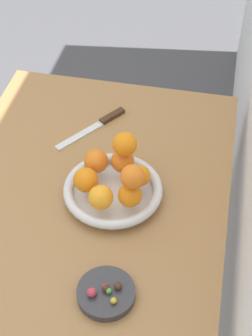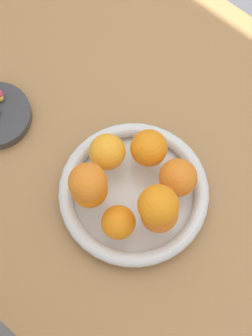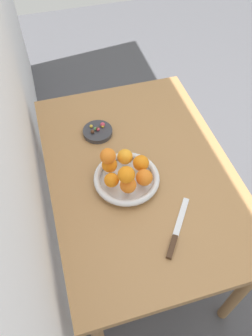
# 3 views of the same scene
# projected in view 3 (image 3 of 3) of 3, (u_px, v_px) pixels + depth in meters

# --- Properties ---
(ground_plane) EXTENTS (6.00, 6.00, 0.00)m
(ground_plane) POSITION_uv_depth(u_px,v_px,m) (136.00, 245.00, 1.95)
(ground_plane) COLOR #4C4C51
(dining_table) EXTENTS (1.10, 0.76, 0.74)m
(dining_table) POSITION_uv_depth(u_px,v_px,m) (140.00, 181.00, 1.43)
(dining_table) COLOR #9E7042
(dining_table) RESTS_ON ground_plane
(fruit_bowl) EXTENTS (0.26, 0.26, 0.04)m
(fruit_bowl) POSITION_uv_depth(u_px,v_px,m) (127.00, 179.00, 1.31)
(fruit_bowl) COLOR silver
(fruit_bowl) RESTS_ON dining_table
(candy_dish) EXTENTS (0.13, 0.13, 0.02)m
(candy_dish) POSITION_uv_depth(u_px,v_px,m) (98.00, 132.00, 1.48)
(candy_dish) COLOR #333338
(candy_dish) RESTS_ON dining_table
(orange_0) EXTENTS (0.06, 0.06, 0.06)m
(orange_0) POSITION_uv_depth(u_px,v_px,m) (128.00, 185.00, 1.23)
(orange_0) COLOR orange
(orange_0) RESTS_ON fruit_bowl
(orange_1) EXTENTS (0.07, 0.07, 0.07)m
(orange_1) POSITION_uv_depth(u_px,v_px,m) (144.00, 177.00, 1.25)
(orange_1) COLOR orange
(orange_1) RESTS_ON fruit_bowl
(orange_2) EXTENTS (0.06, 0.06, 0.06)m
(orange_2) POSITION_uv_depth(u_px,v_px,m) (141.00, 163.00, 1.29)
(orange_2) COLOR orange
(orange_2) RESTS_ON fruit_bowl
(orange_3) EXTENTS (0.06, 0.06, 0.06)m
(orange_3) POSITION_uv_depth(u_px,v_px,m) (125.00, 157.00, 1.31)
(orange_3) COLOR orange
(orange_3) RESTS_ON fruit_bowl
(orange_4) EXTENTS (0.06, 0.06, 0.06)m
(orange_4) POSITION_uv_depth(u_px,v_px,m) (110.00, 165.00, 1.29)
(orange_4) COLOR orange
(orange_4) RESTS_ON fruit_bowl
(orange_5) EXTENTS (0.06, 0.06, 0.06)m
(orange_5) POSITION_uv_depth(u_px,v_px,m) (112.00, 180.00, 1.24)
(orange_5) COLOR orange
(orange_5) RESTS_ON fruit_bowl
(orange_6) EXTENTS (0.06, 0.06, 0.06)m
(orange_6) POSITION_uv_depth(u_px,v_px,m) (108.00, 156.00, 1.23)
(orange_6) COLOR orange
(orange_6) RESTS_ON orange_4
(orange_7) EXTENTS (0.06, 0.06, 0.06)m
(orange_7) POSITION_uv_depth(u_px,v_px,m) (126.00, 175.00, 1.18)
(orange_7) COLOR orange
(orange_7) RESTS_ON orange_0
(candy_ball_0) EXTENTS (0.02, 0.02, 0.02)m
(candy_ball_0) POSITION_uv_depth(u_px,v_px,m) (92.00, 132.00, 1.46)
(candy_ball_0) COLOR #472819
(candy_ball_0) RESTS_ON candy_dish
(candy_ball_1) EXTENTS (0.02, 0.02, 0.02)m
(candy_ball_1) POSITION_uv_depth(u_px,v_px,m) (103.00, 125.00, 1.48)
(candy_ball_1) COLOR #C6384C
(candy_ball_1) RESTS_ON candy_dish
(candy_ball_2) EXTENTS (0.01, 0.01, 0.01)m
(candy_ball_2) POSITION_uv_depth(u_px,v_px,m) (96.00, 129.00, 1.47)
(candy_ball_2) COLOR #4C9947
(candy_ball_2) RESTS_ON candy_dish
(candy_ball_3) EXTENTS (0.02, 0.02, 0.02)m
(candy_ball_3) POSITION_uv_depth(u_px,v_px,m) (98.00, 129.00, 1.47)
(candy_ball_3) COLOR #C6384C
(candy_ball_3) RESTS_ON candy_dish
(candy_ball_4) EXTENTS (0.01, 0.01, 0.01)m
(candy_ball_4) POSITION_uv_depth(u_px,v_px,m) (91.00, 126.00, 1.48)
(candy_ball_4) COLOR gold
(candy_ball_4) RESTS_ON candy_dish
(candy_ball_5) EXTENTS (0.02, 0.02, 0.02)m
(candy_ball_5) POSITION_uv_depth(u_px,v_px,m) (103.00, 126.00, 1.48)
(candy_ball_5) COLOR gold
(candy_ball_5) RESTS_ON candy_dish
(candy_ball_6) EXTENTS (0.02, 0.02, 0.02)m
(candy_ball_6) POSITION_uv_depth(u_px,v_px,m) (97.00, 129.00, 1.47)
(candy_ball_6) COLOR #472819
(candy_ball_6) RESTS_ON candy_dish
(knife) EXTENTS (0.22, 0.17, 0.01)m
(knife) POSITION_uv_depth(u_px,v_px,m) (176.00, 232.00, 1.18)
(knife) COLOR #3F2819
(knife) RESTS_ON dining_table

